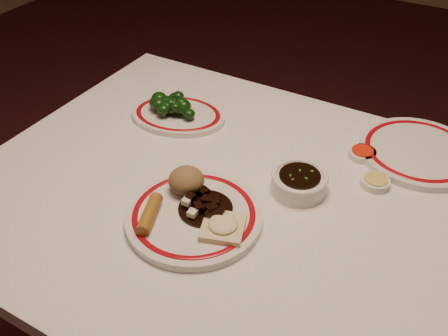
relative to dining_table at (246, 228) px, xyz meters
The scene contains 12 objects.
dining_table is the anchor object (origin of this frame).
main_plate 0.16m from the dining_table, 118.09° to the right, with size 0.35×0.35×0.02m.
rice_mound 0.19m from the dining_table, 151.03° to the right, with size 0.07×0.07×0.05m, color olive.
spring_roll 0.24m from the dining_table, 126.78° to the right, with size 0.03×0.03×0.10m, color olive.
fried_wonton 0.17m from the dining_table, 84.54° to the right, with size 0.10×0.10×0.02m.
stirfry_heap 0.16m from the dining_table, 115.45° to the right, with size 0.11×0.11×0.03m.
broccoli_plate 0.36m from the dining_table, 148.46° to the left, with size 0.28×0.26×0.02m.
broccoli_pile 0.38m from the dining_table, 150.25° to the left, with size 0.14×0.10×0.05m.
soy_bowl 0.16m from the dining_table, 41.44° to the left, with size 0.12×0.12×0.04m.
sweet_sour_dish 0.32m from the dining_table, 57.42° to the left, with size 0.06×0.06×0.02m.
mustard_dish 0.30m from the dining_table, 37.87° to the left, with size 0.06×0.06×0.02m.
far_plate 0.44m from the dining_table, 50.00° to the left, with size 0.33×0.33×0.02m.
Camera 1 is at (0.35, -0.71, 1.45)m, focal length 40.00 mm.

